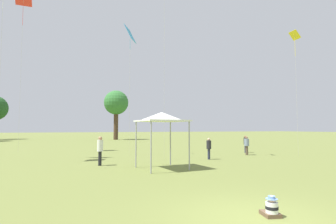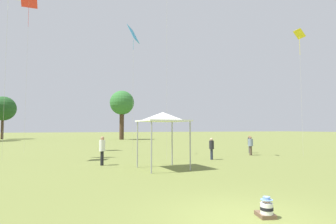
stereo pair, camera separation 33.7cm
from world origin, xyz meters
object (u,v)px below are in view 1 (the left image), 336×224
Objects in this scene: person_standing_0 at (247,144)px; person_standing_5 at (100,148)px; seated_toddler at (271,208)px; kite_0 at (295,40)px; kite_3 at (130,36)px; canopy_tent at (162,117)px; distant_tree_1 at (116,103)px; person_standing_1 at (245,142)px; person_standing_4 at (209,147)px; kite_6 at (23,2)px.

person_standing_5 is (-12.10, -1.90, 0.13)m from person_standing_0.
seated_toddler is at bearing 38.71° from person_standing_5.
person_standing_0 is 9.30m from kite_0.
canopy_tent is at bearing -103.02° from kite_3.
kite_0 is at bearing -37.28° from kite_3.
kite_0 is 0.94× the size of kite_3.
distant_tree_1 is at bearing -167.94° from person_standing_5.
distant_tree_1 is (-4.77, 33.63, 6.22)m from person_standing_0.
person_standing_1 is (1.16, 1.66, 0.03)m from person_standing_0.
person_standing_0 is at bearing -32.30° from kite_3.
kite_3 is (-10.34, 1.48, 8.99)m from person_standing_1.
seated_toddler is 47.00m from distant_tree_1.
kite_0 reaches higher than canopy_tent.
person_standing_1 is 33.10m from distant_tree_1.
person_standing_0 is at bearing -81.93° from distant_tree_1.
person_standing_5 is 17.36m from kite_0.
seated_toddler is at bearing 156.64° from person_standing_0.
person_standing_5 is 4.28m from canopy_tent.
seated_toddler is at bearing -90.68° from canopy_tent.
person_standing_5 is 36.78m from distant_tree_1.
kite_0 is at bearing -160.20° from person_standing_1.
distant_tree_1 reaches higher than canopy_tent.
distant_tree_1 is at bearing 62.31° from kite_0.
distant_tree_1 is (7.33, 35.53, 6.09)m from person_standing_5.
person_standing_1 is 13.78m from kite_3.
canopy_tent is (0.10, 8.24, 2.59)m from seated_toddler.
kite_0 reaches higher than person_standing_0.
kite_3 reaches higher than person_standing_0.
person_standing_0 reaches higher than person_standing_4.
person_standing_4 is at bearing 134.49° from kite_0.
person_standing_4 is (4.70, 11.06, 0.70)m from seated_toddler.
person_standing_4 is at bearing -89.60° from distant_tree_1.
person_standing_5 is at bearing -133.56° from kite_3.
person_standing_4 is at bearing -58.85° from kite_3.
seated_toddler is 0.35× the size of person_standing_1.
kite_6 is (-5.86, 11.05, 12.97)m from person_standing_5.
kite_6 reaches higher than kite_3.
kite_0 is 1.04× the size of distant_tree_1.
kite_0 is at bearing 53.92° from seated_toddler.
seated_toddler is 27.24m from kite_6.
seated_toddler is at bearing 179.80° from kite_0.
distant_tree_1 reaches higher than person_standing_0.
kite_6 reaches higher than seated_toddler.
person_standing_0 is 12.25m from person_standing_5.
kite_3 is (-9.17, 3.14, 9.02)m from person_standing_0.
person_standing_0 is at bearing 122.63° from person_standing_5.
kite_3 is at bearing 173.57° from person_standing_5.
kite_6 is (-8.84, 13.56, 11.20)m from canopy_tent.
kite_3 is (2.92, 5.03, 8.89)m from person_standing_5.
seated_toddler is 17.69m from person_standing_1.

